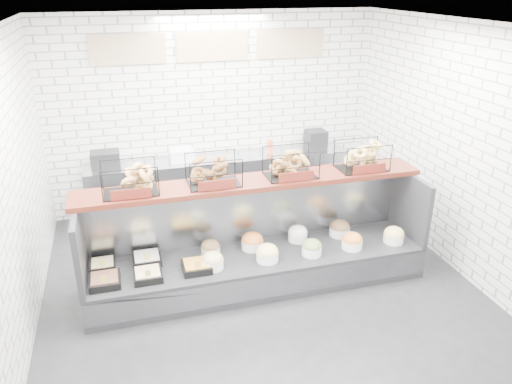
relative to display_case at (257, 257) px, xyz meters
name	(u,v)px	position (x,y,z in m)	size (l,w,h in m)	color
ground	(265,296)	(0.00, -0.34, -0.33)	(5.50, 5.50, 0.00)	black
room_shell	(251,111)	(0.00, 0.26, 1.73)	(5.02, 5.51, 3.01)	white
display_case	(257,257)	(0.00, 0.00, 0.00)	(4.00, 0.90, 1.20)	black
bagel_shelf	(253,170)	(0.00, 0.18, 1.05)	(4.10, 0.50, 0.40)	#3D130D
prep_counter	(220,183)	(-0.01, 2.09, 0.14)	(4.00, 0.60, 1.20)	#93969B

